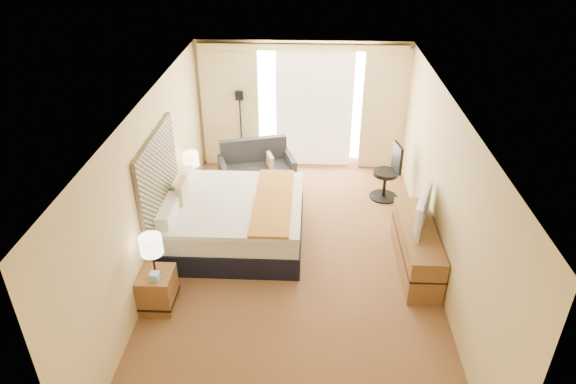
{
  "coord_description": "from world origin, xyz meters",
  "views": [
    {
      "loc": [
        0.17,
        -6.41,
        4.94
      ],
      "look_at": [
        -0.14,
        0.4,
        1.04
      ],
      "focal_mm": 32.0,
      "sensor_mm": 36.0,
      "label": 1
    }
  ],
  "objects_px": {
    "television": "(417,210)",
    "bed": "(232,220)",
    "lamp_right": "(191,160)",
    "media_dresser": "(416,247)",
    "nightstand_left": "(158,290)",
    "loveseat": "(257,171)",
    "floor_lamp": "(240,114)",
    "lamp_left": "(151,246)",
    "desk_chair": "(389,175)",
    "nightstand_right": "(195,198)"
  },
  "relations": [
    {
      "from": "nightstand_left",
      "to": "desk_chair",
      "type": "bearing_deg",
      "value": 41.88
    },
    {
      "from": "floor_lamp",
      "to": "television",
      "type": "relative_size",
      "value": 1.74
    },
    {
      "from": "desk_chair",
      "to": "lamp_left",
      "type": "relative_size",
      "value": 1.71
    },
    {
      "from": "loveseat",
      "to": "floor_lamp",
      "type": "relative_size",
      "value": 0.96
    },
    {
      "from": "nightstand_right",
      "to": "desk_chair",
      "type": "bearing_deg",
      "value": 10.63
    },
    {
      "from": "bed",
      "to": "lamp_left",
      "type": "height_order",
      "value": "lamp_left"
    },
    {
      "from": "floor_lamp",
      "to": "lamp_right",
      "type": "relative_size",
      "value": 2.83
    },
    {
      "from": "media_dresser",
      "to": "television",
      "type": "xyz_separation_m",
      "value": [
        -0.05,
        0.07,
        0.62
      ]
    },
    {
      "from": "loveseat",
      "to": "lamp_right",
      "type": "distance_m",
      "value": 1.59
    },
    {
      "from": "bed",
      "to": "lamp_right",
      "type": "distance_m",
      "value": 1.4
    },
    {
      "from": "media_dresser",
      "to": "television",
      "type": "relative_size",
      "value": 1.89
    },
    {
      "from": "loveseat",
      "to": "desk_chair",
      "type": "relative_size",
      "value": 1.46
    },
    {
      "from": "media_dresser",
      "to": "television",
      "type": "distance_m",
      "value": 0.63
    },
    {
      "from": "nightstand_right",
      "to": "bed",
      "type": "bearing_deg",
      "value": -47.55
    },
    {
      "from": "lamp_right",
      "to": "television",
      "type": "distance_m",
      "value": 3.94
    },
    {
      "from": "nightstand_left",
      "to": "loveseat",
      "type": "bearing_deg",
      "value": 73.95
    },
    {
      "from": "loveseat",
      "to": "floor_lamp",
      "type": "distance_m",
      "value": 1.25
    },
    {
      "from": "loveseat",
      "to": "floor_lamp",
      "type": "height_order",
      "value": "floor_lamp"
    },
    {
      "from": "media_dresser",
      "to": "lamp_right",
      "type": "distance_m",
      "value": 4.07
    },
    {
      "from": "nightstand_right",
      "to": "nightstand_left",
      "type": "bearing_deg",
      "value": -90.0
    },
    {
      "from": "television",
      "to": "lamp_right",
      "type": "bearing_deg",
      "value": 87.7
    },
    {
      "from": "loveseat",
      "to": "floor_lamp",
      "type": "bearing_deg",
      "value": 98.72
    },
    {
      "from": "lamp_right",
      "to": "media_dresser",
      "type": "bearing_deg",
      "value": -22.27
    },
    {
      "from": "media_dresser",
      "to": "bed",
      "type": "bearing_deg",
      "value": 168.91
    },
    {
      "from": "media_dresser",
      "to": "television",
      "type": "bearing_deg",
      "value": 125.67
    },
    {
      "from": "media_dresser",
      "to": "nightstand_left",
      "type": "bearing_deg",
      "value": -164.16
    },
    {
      "from": "loveseat",
      "to": "lamp_left",
      "type": "relative_size",
      "value": 2.5
    },
    {
      "from": "television",
      "to": "nightstand_right",
      "type": "bearing_deg",
      "value": 88.59
    },
    {
      "from": "bed",
      "to": "floor_lamp",
      "type": "height_order",
      "value": "floor_lamp"
    },
    {
      "from": "desk_chair",
      "to": "bed",
      "type": "bearing_deg",
      "value": -162.14
    },
    {
      "from": "nightstand_right",
      "to": "media_dresser",
      "type": "relative_size",
      "value": 0.31
    },
    {
      "from": "floor_lamp",
      "to": "nightstand_left",
      "type": "bearing_deg",
      "value": -98.22
    },
    {
      "from": "floor_lamp",
      "to": "lamp_right",
      "type": "xyz_separation_m",
      "value": [
        -0.65,
        -1.78,
        -0.17
      ]
    },
    {
      "from": "floor_lamp",
      "to": "lamp_left",
      "type": "xyz_separation_m",
      "value": [
        -0.61,
        -4.39,
        -0.13
      ]
    },
    {
      "from": "television",
      "to": "bed",
      "type": "bearing_deg",
      "value": 99.38
    },
    {
      "from": "nightstand_left",
      "to": "bed",
      "type": "bearing_deg",
      "value": 63.44
    },
    {
      "from": "loveseat",
      "to": "lamp_left",
      "type": "xyz_separation_m",
      "value": [
        -1.0,
        -3.58,
        0.75
      ]
    },
    {
      "from": "nightstand_left",
      "to": "loveseat",
      "type": "xyz_separation_m",
      "value": [
        1.02,
        3.54,
        0.02
      ]
    },
    {
      "from": "lamp_right",
      "to": "television",
      "type": "height_order",
      "value": "television"
    },
    {
      "from": "loveseat",
      "to": "lamp_left",
      "type": "height_order",
      "value": "lamp_left"
    },
    {
      "from": "desk_chair",
      "to": "floor_lamp",
      "type": "bearing_deg",
      "value": 145.96
    },
    {
      "from": "nightstand_right",
      "to": "floor_lamp",
      "type": "relative_size",
      "value": 0.33
    },
    {
      "from": "lamp_left",
      "to": "lamp_right",
      "type": "distance_m",
      "value": 2.61
    },
    {
      "from": "nightstand_left",
      "to": "lamp_left",
      "type": "bearing_deg",
      "value": -60.86
    },
    {
      "from": "media_dresser",
      "to": "loveseat",
      "type": "distance_m",
      "value": 3.66
    },
    {
      "from": "media_dresser",
      "to": "floor_lamp",
      "type": "relative_size",
      "value": 1.09
    },
    {
      "from": "desk_chair",
      "to": "television",
      "type": "bearing_deg",
      "value": -98.29
    },
    {
      "from": "bed",
      "to": "floor_lamp",
      "type": "distance_m",
      "value": 2.84
    },
    {
      "from": "loveseat",
      "to": "television",
      "type": "relative_size",
      "value": 1.66
    },
    {
      "from": "nightstand_right",
      "to": "bed",
      "type": "height_order",
      "value": "bed"
    }
  ]
}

